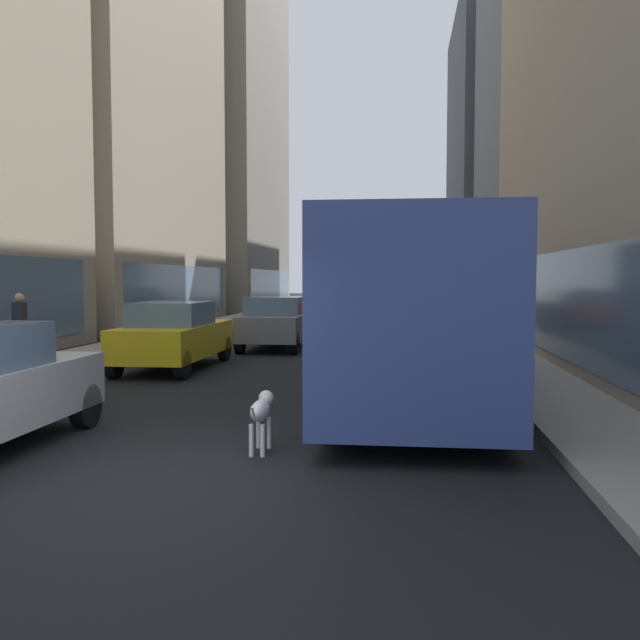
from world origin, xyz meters
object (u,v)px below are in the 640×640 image
at_px(car_black_suv, 340,300).
at_px(dalmatian_dog, 261,411).
at_px(transit_bus, 410,299).
at_px(car_grey_wagon, 277,322).
at_px(car_yellow_taxi, 174,335).
at_px(car_red_coupe, 371,307).
at_px(pedestrian_with_handbag, 20,329).
at_px(car_blue_hatchback, 403,298).

xyz_separation_m(car_black_suv, dalmatian_dog, (2.09, -34.32, -0.31)).
bearing_deg(transit_bus, dalmatian_dog, -110.93).
height_order(transit_bus, car_grey_wagon, transit_bus).
xyz_separation_m(car_yellow_taxi, car_red_coupe, (4.00, 16.50, -0.00)).
bearing_deg(car_grey_wagon, transit_bus, -61.76).
xyz_separation_m(car_yellow_taxi, car_black_suv, (1.60, 26.85, 0.00)).
bearing_deg(car_red_coupe, pedestrian_with_handbag, -112.91).
bearing_deg(dalmatian_dog, car_black_suv, 93.48).
bearing_deg(pedestrian_with_handbag, car_red_coupe, 67.09).
height_order(car_yellow_taxi, car_grey_wagon, same).
height_order(car_red_coupe, dalmatian_dog, car_red_coupe).
relative_size(car_grey_wagon, car_red_coupe, 1.01).
relative_size(car_yellow_taxi, pedestrian_with_handbag, 2.58).
bearing_deg(car_grey_wagon, car_blue_hatchback, 81.46).
bearing_deg(car_red_coupe, car_yellow_taxi, -103.62).
xyz_separation_m(transit_bus, car_grey_wagon, (-4.00, 7.45, -0.96)).
height_order(car_red_coupe, pedestrian_with_handbag, pedestrian_with_handbag).
bearing_deg(car_grey_wagon, car_red_coupe, 78.25).
relative_size(transit_bus, car_black_suv, 2.74).
relative_size(dalmatian_dog, pedestrian_with_handbag, 0.57).
distance_m(car_yellow_taxi, car_red_coupe, 16.98).
xyz_separation_m(car_grey_wagon, dalmatian_dog, (2.09, -12.44, -0.31)).
relative_size(car_grey_wagon, dalmatian_dog, 4.19).
relative_size(car_blue_hatchback, pedestrian_with_handbag, 2.72).
distance_m(transit_bus, car_grey_wagon, 8.51).
bearing_deg(car_yellow_taxi, car_grey_wagon, 72.13).
relative_size(transit_bus, car_yellow_taxi, 2.64).
xyz_separation_m(car_yellow_taxi, car_grey_wagon, (1.60, 4.96, -0.00)).
xyz_separation_m(car_blue_hatchback, dalmatian_dog, (-1.91, -39.07, -0.31)).
bearing_deg(car_grey_wagon, dalmatian_dog, -80.46).
bearing_deg(car_blue_hatchback, car_black_suv, -130.12).
distance_m(car_yellow_taxi, pedestrian_with_handbag, 3.50).
distance_m(car_grey_wagon, car_black_suv, 21.88).
bearing_deg(car_blue_hatchback, pedestrian_with_handbag, -105.42).
relative_size(car_grey_wagon, pedestrian_with_handbag, 2.38).
xyz_separation_m(car_yellow_taxi, dalmatian_dog, (3.69, -7.48, -0.31)).
bearing_deg(car_black_suv, car_blue_hatchback, 49.88).
distance_m(car_yellow_taxi, car_black_suv, 26.90).
bearing_deg(dalmatian_dog, car_yellow_taxi, 116.27).
xyz_separation_m(transit_bus, car_black_suv, (-4.00, 29.33, -0.95)).
relative_size(car_grey_wagon, car_black_suv, 0.96).
bearing_deg(car_yellow_taxi, car_black_suv, 86.59).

